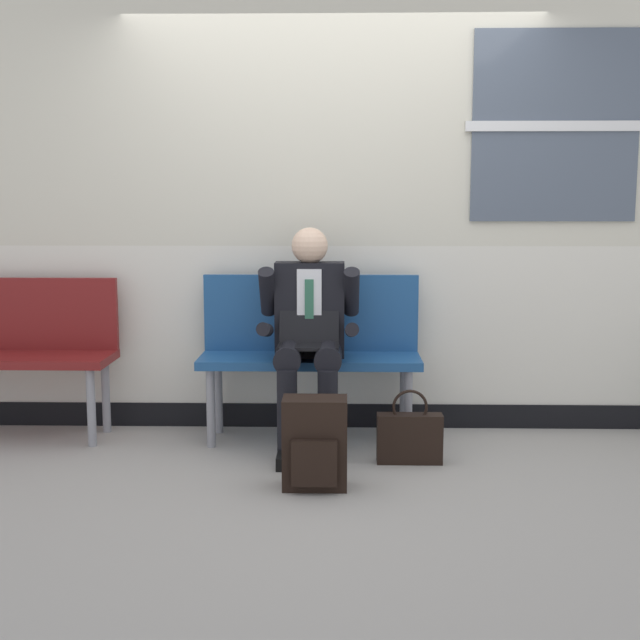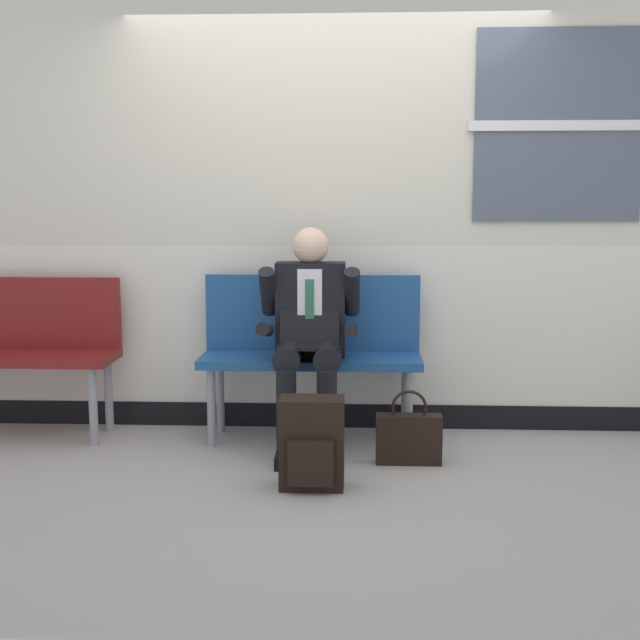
# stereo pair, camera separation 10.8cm
# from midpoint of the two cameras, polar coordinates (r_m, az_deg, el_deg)

# --- Properties ---
(ground_plane) EXTENTS (18.00, 18.00, 0.00)m
(ground_plane) POSITION_cam_midpoint_polar(r_m,az_deg,el_deg) (4.66, 1.43, -9.29)
(ground_plane) COLOR #9E9991
(station_wall) EXTENTS (6.93, 0.16, 2.67)m
(station_wall) POSITION_cam_midpoint_polar(r_m,az_deg,el_deg) (5.06, 1.80, 7.38)
(station_wall) COLOR beige
(station_wall) RESTS_ON ground
(bench_with_person) EXTENTS (1.29, 0.42, 0.97)m
(bench_with_person) POSITION_cam_midpoint_polar(r_m,az_deg,el_deg) (4.86, 0.04, -1.62)
(bench_with_person) COLOR navy
(bench_with_person) RESTS_ON ground
(bench_empty) EXTENTS (1.09, 0.42, 0.95)m
(bench_empty) POSITION_cam_midpoint_polar(r_m,az_deg,el_deg) (5.23, -19.17, -1.52)
(bench_empty) COLOR maroon
(bench_empty) RESTS_ON ground
(person_seated) EXTENTS (0.57, 0.70, 1.26)m
(person_seated) POSITION_cam_midpoint_polar(r_m,az_deg,el_deg) (4.64, -0.08, -0.77)
(person_seated) COLOR black
(person_seated) RESTS_ON ground
(backpack) EXTENTS (0.32, 0.23, 0.45)m
(backpack) POSITION_cam_midpoint_polar(r_m,az_deg,el_deg) (4.07, 0.20, -8.63)
(backpack) COLOR black
(backpack) RESTS_ON ground
(handbag) EXTENTS (0.35, 0.10, 0.41)m
(handbag) POSITION_cam_midpoint_polar(r_m,az_deg,el_deg) (4.49, 6.89, -8.11)
(handbag) COLOR black
(handbag) RESTS_ON ground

